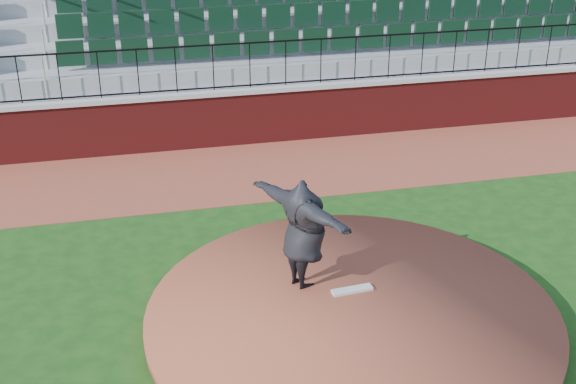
% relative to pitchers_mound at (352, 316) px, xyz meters
% --- Properties ---
extents(ground, '(90.00, 90.00, 0.00)m').
position_rel_pitchers_mound_xyz_m(ground, '(-0.52, 0.34, -0.12)').
color(ground, '#194212').
rests_on(ground, ground).
extents(warning_track, '(34.00, 3.20, 0.01)m').
position_rel_pitchers_mound_xyz_m(warning_track, '(-0.52, 5.74, -0.12)').
color(warning_track, brown).
rests_on(warning_track, ground).
extents(field_wall, '(34.00, 0.35, 1.20)m').
position_rel_pitchers_mound_xyz_m(field_wall, '(-0.52, 7.34, 0.47)').
color(field_wall, maroon).
rests_on(field_wall, ground).
extents(wall_cap, '(34.00, 0.45, 0.10)m').
position_rel_pitchers_mound_xyz_m(wall_cap, '(-0.52, 7.34, 1.12)').
color(wall_cap, '#B7B7B7').
rests_on(wall_cap, field_wall).
extents(wall_railing, '(34.00, 0.05, 1.00)m').
position_rel_pitchers_mound_xyz_m(wall_railing, '(-0.52, 7.34, 1.67)').
color(wall_railing, black).
rests_on(wall_railing, wall_cap).
extents(seating_stands, '(34.00, 5.10, 4.60)m').
position_rel_pitchers_mound_xyz_m(seating_stands, '(-0.52, 10.07, 2.18)').
color(seating_stands, gray).
rests_on(seating_stands, ground).
extents(pitchers_mound, '(5.90, 5.90, 0.25)m').
position_rel_pitchers_mound_xyz_m(pitchers_mound, '(0.00, 0.00, 0.00)').
color(pitchers_mound, brown).
rests_on(pitchers_mound, ground).
extents(pitching_rubber, '(0.63, 0.21, 0.04)m').
position_rel_pitchers_mound_xyz_m(pitching_rubber, '(0.14, 0.44, 0.15)').
color(pitching_rubber, silver).
rests_on(pitching_rubber, pitchers_mound).
extents(pitcher, '(1.44, 2.17, 1.73)m').
position_rel_pitchers_mound_xyz_m(pitcher, '(-0.53, 0.79, 0.99)').
color(pitcher, black).
rests_on(pitcher, pitchers_mound).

